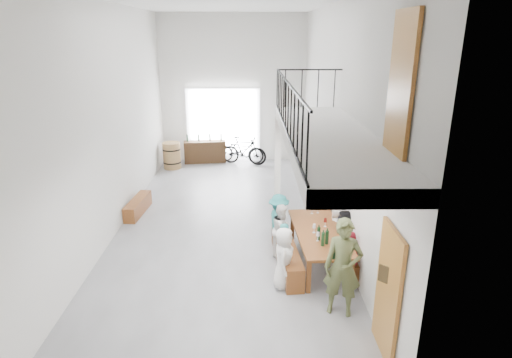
{
  "coord_description": "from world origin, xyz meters",
  "views": [
    {
      "loc": [
        0.63,
        -10.42,
        4.75
      ],
      "look_at": [
        0.77,
        -0.5,
        1.38
      ],
      "focal_mm": 30.0,
      "sensor_mm": 36.0,
      "label": 1
    }
  ],
  "objects_px": {
    "tasting_table": "(319,235)",
    "host_standing": "(343,268)",
    "side_bench": "(138,206)",
    "bench_inner": "(287,255)",
    "oak_barrel": "(172,155)",
    "bicycle_near": "(240,150)",
    "serving_counter": "(205,152)"
  },
  "relations": [
    {
      "from": "serving_counter",
      "to": "bicycle_near",
      "type": "distance_m",
      "value": 1.38
    },
    {
      "from": "side_bench",
      "to": "bench_inner",
      "type": "bearing_deg",
      "value": -36.67
    },
    {
      "from": "side_bench",
      "to": "bicycle_near",
      "type": "xyz_separation_m",
      "value": [
        2.76,
        4.96,
        0.28
      ]
    },
    {
      "from": "tasting_table",
      "to": "serving_counter",
      "type": "xyz_separation_m",
      "value": [
        -3.22,
        7.88,
        -0.29
      ]
    },
    {
      "from": "tasting_table",
      "to": "serving_counter",
      "type": "relative_size",
      "value": 1.56
    },
    {
      "from": "tasting_table",
      "to": "side_bench",
      "type": "relative_size",
      "value": 1.68
    },
    {
      "from": "oak_barrel",
      "to": "tasting_table",
      "type": "bearing_deg",
      "value": -58.44
    },
    {
      "from": "tasting_table",
      "to": "serving_counter",
      "type": "distance_m",
      "value": 8.52
    },
    {
      "from": "host_standing",
      "to": "bench_inner",
      "type": "bearing_deg",
      "value": 132.48
    },
    {
      "from": "bicycle_near",
      "to": "bench_inner",
      "type": "bearing_deg",
      "value": -155.19
    },
    {
      "from": "side_bench",
      "to": "oak_barrel",
      "type": "height_order",
      "value": "oak_barrel"
    },
    {
      "from": "oak_barrel",
      "to": "host_standing",
      "type": "distance_m",
      "value": 9.88
    },
    {
      "from": "tasting_table",
      "to": "side_bench",
      "type": "bearing_deg",
      "value": 144.83
    },
    {
      "from": "bicycle_near",
      "to": "tasting_table",
      "type": "bearing_deg",
      "value": -150.26
    },
    {
      "from": "tasting_table",
      "to": "side_bench",
      "type": "distance_m",
      "value": 5.44
    },
    {
      "from": "serving_counter",
      "to": "host_standing",
      "type": "xyz_separation_m",
      "value": [
        3.36,
        -9.57,
        0.48
      ]
    },
    {
      "from": "tasting_table",
      "to": "host_standing",
      "type": "height_order",
      "value": "host_standing"
    },
    {
      "from": "bench_inner",
      "to": "host_standing",
      "type": "relative_size",
      "value": 1.23
    },
    {
      "from": "tasting_table",
      "to": "bench_inner",
      "type": "bearing_deg",
      "value": 179.92
    },
    {
      "from": "tasting_table",
      "to": "oak_barrel",
      "type": "distance_m",
      "value": 8.34
    },
    {
      "from": "tasting_table",
      "to": "bench_inner",
      "type": "relative_size",
      "value": 1.11
    },
    {
      "from": "host_standing",
      "to": "bicycle_near",
      "type": "relative_size",
      "value": 0.96
    },
    {
      "from": "bench_inner",
      "to": "side_bench",
      "type": "height_order",
      "value": "bench_inner"
    },
    {
      "from": "tasting_table",
      "to": "host_standing",
      "type": "bearing_deg",
      "value": -88.6
    },
    {
      "from": "serving_counter",
      "to": "bicycle_near",
      "type": "relative_size",
      "value": 0.85
    },
    {
      "from": "oak_barrel",
      "to": "serving_counter",
      "type": "height_order",
      "value": "oak_barrel"
    },
    {
      "from": "bench_inner",
      "to": "serving_counter",
      "type": "xyz_separation_m",
      "value": [
        -2.53,
        7.92,
        0.16
      ]
    },
    {
      "from": "oak_barrel",
      "to": "serving_counter",
      "type": "xyz_separation_m",
      "value": [
        1.14,
        0.78,
        -0.07
      ]
    },
    {
      "from": "bench_inner",
      "to": "serving_counter",
      "type": "bearing_deg",
      "value": 103.15
    },
    {
      "from": "serving_counter",
      "to": "host_standing",
      "type": "relative_size",
      "value": 0.88
    },
    {
      "from": "tasting_table",
      "to": "host_standing",
      "type": "xyz_separation_m",
      "value": [
        0.14,
        -1.69,
        0.2
      ]
    },
    {
      "from": "bench_inner",
      "to": "oak_barrel",
      "type": "relative_size",
      "value": 2.27
    }
  ]
}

